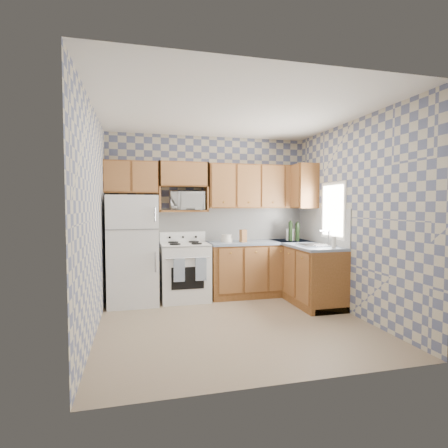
{
  "coord_description": "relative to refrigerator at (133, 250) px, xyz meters",
  "views": [
    {
      "loc": [
        -1.2,
        -4.29,
        1.52
      ],
      "look_at": [
        0.05,
        0.75,
        1.25
      ],
      "focal_mm": 28.0,
      "sensor_mm": 36.0,
      "label": 1
    }
  ],
  "objects": [
    {
      "name": "floor",
      "position": [
        1.27,
        -1.25,
        -0.84
      ],
      "size": [
        3.4,
        3.4,
        0.0
      ],
      "primitive_type": "plane",
      "color": "#8C755C",
      "rests_on": "ground"
    },
    {
      "name": "back_wall",
      "position": [
        1.27,
        0.35,
        0.51
      ],
      "size": [
        3.4,
        0.02,
        2.7
      ],
      "primitive_type": "cube",
      "color": "slate",
      "rests_on": "ground"
    },
    {
      "name": "right_wall",
      "position": [
        2.97,
        -1.25,
        0.51
      ],
      "size": [
        0.02,
        3.2,
        2.7
      ],
      "primitive_type": "cube",
      "color": "slate",
      "rests_on": "ground"
    },
    {
      "name": "backsplash_back",
      "position": [
        1.68,
        0.34,
        0.36
      ],
      "size": [
        2.6,
        0.02,
        0.56
      ],
      "primitive_type": "cube",
      "color": "white",
      "rests_on": "back_wall"
    },
    {
      "name": "backsplash_right",
      "position": [
        2.96,
        -0.45,
        0.36
      ],
      "size": [
        0.02,
        1.6,
        0.56
      ],
      "primitive_type": "cube",
      "color": "white",
      "rests_on": "right_wall"
    },
    {
      "name": "refrigerator",
      "position": [
        0.0,
        0.0,
        0.0
      ],
      "size": [
        0.75,
        0.7,
        1.68
      ],
      "primitive_type": "cube",
      "color": "white",
      "rests_on": "floor"
    },
    {
      "name": "stove_body",
      "position": [
        0.8,
        0.03,
        -0.39
      ],
      "size": [
        0.76,
        0.65,
        0.9
      ],
      "primitive_type": "cube",
      "color": "white",
      "rests_on": "floor"
    },
    {
      "name": "cooktop",
      "position": [
        0.8,
        0.03,
        0.07
      ],
      "size": [
        0.76,
        0.65,
        0.02
      ],
      "primitive_type": "cube",
      "color": "silver",
      "rests_on": "stove_body"
    },
    {
      "name": "backguard",
      "position": [
        0.8,
        0.3,
        0.16
      ],
      "size": [
        0.76,
        0.08,
        0.17
      ],
      "primitive_type": "cube",
      "color": "white",
      "rests_on": "cooktop"
    },
    {
      "name": "dish_towel_left",
      "position": [
        0.67,
        -0.32,
        -0.29
      ],
      "size": [
        0.17,
        0.02,
        0.35
      ],
      "primitive_type": "cube",
      "color": "navy",
      "rests_on": "stove_body"
    },
    {
      "name": "dish_towel_right",
      "position": [
        1.01,
        -0.32,
        -0.29
      ],
      "size": [
        0.17,
        0.02,
        0.35
      ],
      "primitive_type": "cube",
      "color": "navy",
      "rests_on": "stove_body"
    },
    {
      "name": "base_cabinets_back",
      "position": [
        2.1,
        0.05,
        -0.4
      ],
      "size": [
        1.75,
        0.6,
        0.88
      ],
      "primitive_type": "cube",
      "color": "brown",
      "rests_on": "floor"
    },
    {
      "name": "base_cabinets_right",
      "position": [
        2.67,
        -0.45,
        -0.4
      ],
      "size": [
        0.6,
        1.6,
        0.88
      ],
      "primitive_type": "cube",
      "color": "brown",
      "rests_on": "floor"
    },
    {
      "name": "countertop_back",
      "position": [
        2.1,
        0.05,
        0.06
      ],
      "size": [
        1.77,
        0.63,
        0.04
      ],
      "primitive_type": "cube",
      "color": "slate",
      "rests_on": "base_cabinets_back"
    },
    {
      "name": "countertop_right",
      "position": [
        2.67,
        -0.45,
        0.06
      ],
      "size": [
        0.63,
        1.6,
        0.04
      ],
      "primitive_type": "cube",
      "color": "slate",
      "rests_on": "base_cabinets_right"
    },
    {
      "name": "upper_cabinets_back",
      "position": [
        2.1,
        0.19,
        1.01
      ],
      "size": [
        1.75,
        0.33,
        0.74
      ],
      "primitive_type": "cube",
      "color": "brown",
      "rests_on": "back_wall"
    },
    {
      "name": "upper_cabinets_fridge",
      "position": [
        -0.02,
        0.19,
        1.13
      ],
      "size": [
        0.82,
        0.33,
        0.5
      ],
      "primitive_type": "cube",
      "color": "brown",
      "rests_on": "back_wall"
    },
    {
      "name": "upper_cabinets_right",
      "position": [
        2.81,
        0.0,
        1.01
      ],
      "size": [
        0.33,
        0.7,
        0.74
      ],
      "primitive_type": "cube",
      "color": "brown",
      "rests_on": "right_wall"
    },
    {
      "name": "microwave_shelf",
      "position": [
        0.8,
        0.19,
        0.6
      ],
      "size": [
        0.8,
        0.33,
        0.03
      ],
      "primitive_type": "cube",
      "color": "brown",
      "rests_on": "back_wall"
    },
    {
      "name": "microwave",
      "position": [
        0.88,
        0.19,
        0.76
      ],
      "size": [
        0.59,
        0.44,
        0.3
      ],
      "primitive_type": "imported",
      "rotation": [
        0.0,
        0.0,
        -0.13
      ],
      "color": "white",
      "rests_on": "microwave_shelf"
    },
    {
      "name": "sink",
      "position": [
        2.67,
        -0.8,
        0.09
      ],
      "size": [
        0.48,
        0.4,
        0.03
      ],
      "primitive_type": "cube",
      "color": "#B7B7BC",
      "rests_on": "countertop_right"
    },
    {
      "name": "window",
      "position": [
        2.96,
        -0.8,
        0.61
      ],
      "size": [
        0.02,
        0.66,
        0.86
      ],
      "primitive_type": "cube",
      "color": "white",
      "rests_on": "right_wall"
    },
    {
      "name": "bottle_0",
      "position": [
        2.61,
        -0.04,
        0.24
      ],
      "size": [
        0.07,
        0.07,
        0.32
      ],
      "primitive_type": "cylinder",
      "color": "black",
      "rests_on": "countertop_back"
    },
    {
      "name": "bottle_1",
      "position": [
        2.71,
        -0.1,
        0.23
      ],
      "size": [
        0.07,
        0.07,
        0.3
      ],
      "primitive_type": "cylinder",
      "color": "black",
      "rests_on": "countertop_back"
    },
    {
      "name": "bottle_2",
      "position": [
        2.76,
        -0.0,
        0.22
      ],
      "size": [
        0.07,
        0.07,
        0.28
      ],
      "primitive_type": "cylinder",
      "color": "#532510",
      "rests_on": "countertop_back"
    },
    {
      "name": "knife_block",
      "position": [
        1.77,
        -0.03,
        0.18
      ],
      "size": [
        0.11,
        0.11,
        0.21
      ],
      "primitive_type": "cube",
      "rotation": [
        0.0,
        0.0,
        0.23
      ],
      "color": "brown",
      "rests_on": "countertop_back"
    },
    {
      "name": "electric_kettle",
      "position": [
        2.65,
        0.03,
        0.18
      ],
      "size": [
        0.16,
        0.16,
        0.2
      ],
      "primitive_type": "cylinder",
      "color": "white",
      "rests_on": "countertop_back"
    },
    {
      "name": "food_containers",
      "position": [
        1.51,
        0.06,
        0.14
      ],
      "size": [
        0.19,
        0.19,
        0.13
      ],
      "primitive_type": null,
      "color": "beige",
      "rests_on": "countertop_back"
    },
    {
      "name": "soap_bottle",
      "position": [
        2.78,
        -1.13,
        0.17
      ],
      "size": [
        0.06,
        0.06,
        0.17
      ],
      "primitive_type": "cylinder",
      "color": "beige",
      "rests_on": "countertop_right"
    }
  ]
}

